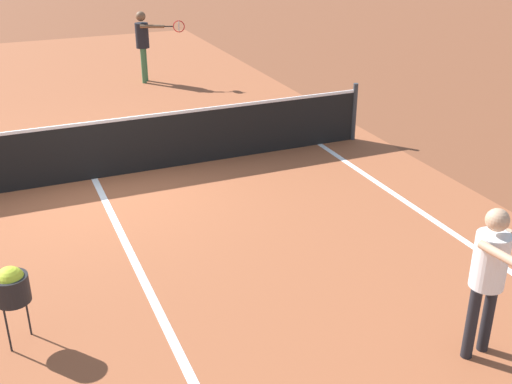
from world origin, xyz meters
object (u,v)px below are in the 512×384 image
object	(u,v)px
net	(91,150)
player_far	(143,39)
ball_hopper	(11,286)
player_near	(491,269)

from	to	relation	value
net	player_far	world-z (taller)	player_far
ball_hopper	player_far	bearing A→B (deg)	68.95
net	ball_hopper	xyz separation A→B (m)	(-1.41, -3.93, 0.18)
player_near	net	bearing A→B (deg)	114.52
player_near	ball_hopper	bearing A→B (deg)	154.57
player_near	ball_hopper	xyz separation A→B (m)	(-4.09, 1.95, -0.30)
player_near	ball_hopper	size ratio (longest dim) A/B	1.80
player_near	player_far	size ratio (longest dim) A/B	0.92
player_near	player_far	bearing A→B (deg)	91.97
net	player_far	size ratio (longest dim) A/B	5.67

